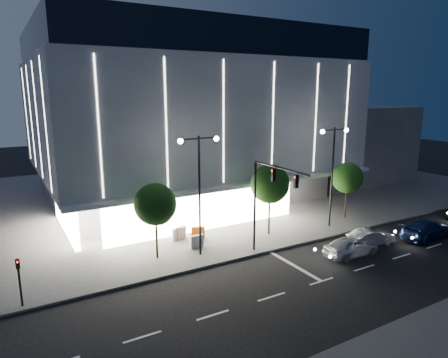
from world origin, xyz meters
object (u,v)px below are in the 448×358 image
street_lamp_west (199,178)px  car_second (371,237)px  tree_right (347,180)px  barrier_a (180,233)px  street_lamp_east (333,162)px  tree_left (156,207)px  barrier_b (179,234)px  barrier_c (198,233)px  car_third (426,229)px  ped_signal_far (19,278)px  barrier_d (197,241)px  tree_mid (270,186)px  traffic_mast (267,192)px  car_lead (351,246)px

street_lamp_west → car_second: 14.69m
tree_right → barrier_a: bearing=170.5°
tree_right → street_lamp_west: bearing=-176.4°
street_lamp_east → barrier_a: bearing=164.1°
tree_left → barrier_a: size_ratio=5.20×
barrier_b → barrier_c: size_ratio=1.00×
street_lamp_west → car_third: 19.75m
car_third → barrier_a: size_ratio=4.86×
tree_left → barrier_b: size_ratio=5.20×
ped_signal_far → barrier_d: size_ratio=2.73×
ped_signal_far → tree_mid: tree_mid is taller
tree_mid → car_second: size_ratio=1.55×
traffic_mast → barrier_a: traffic_mast is taller
tree_left → car_lead: size_ratio=1.29×
tree_left → barrier_d: 4.76m
tree_mid → barrier_d: (-6.67, 0.32, -3.68)m
ped_signal_far → car_second: (24.85, -3.25, -1.23)m
car_second → car_third: (5.23, -1.27, 0.12)m
traffic_mast → ped_signal_far: bearing=175.9°
street_lamp_east → car_lead: bearing=-120.1°
car_lead → barrier_a: size_ratio=4.04×
street_lamp_east → tree_left: size_ratio=1.57×
tree_left → car_third: size_ratio=1.07×
barrier_b → car_lead: bearing=-48.5°
ped_signal_far → tree_left: size_ratio=0.52×
barrier_d → car_third: bearing=-25.5°
tree_right → car_third: size_ratio=1.03×
car_lead → barrier_b: bearing=49.5°
traffic_mast → barrier_c: size_ratio=6.43×
tree_mid → barrier_d: size_ratio=5.59×
tree_right → barrier_c: size_ratio=5.01×
tree_left → tree_right: 19.00m
car_second → barrier_c: size_ratio=3.61×
ped_signal_far → traffic_mast: bearing=-4.1°
tree_right → car_third: bearing=-73.7°
car_second → ped_signal_far: bearing=90.3°
car_second → tree_left: bearing=77.7°
tree_mid → tree_right: (9.00, -0.00, -0.45)m
traffic_mast → car_third: traffic_mast is taller
ped_signal_far → car_third: ped_signal_far is taller
tree_mid → car_third: bearing=-32.5°
tree_right → barrier_a: 16.53m
traffic_mast → street_lamp_west: (-4.00, 2.66, 0.93)m
tree_left → car_second: bearing=-20.0°
street_lamp_west → tree_right: 16.19m
ped_signal_far → barrier_d: ped_signal_far is taller
street_lamp_west → street_lamp_east: same height
traffic_mast → tree_right: (12.03, 3.68, -1.14)m
street_lamp_west → barrier_c: street_lamp_west is taller
street_lamp_west → barrier_b: (-0.19, 3.56, -5.31)m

